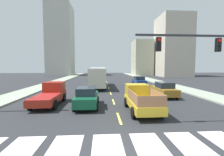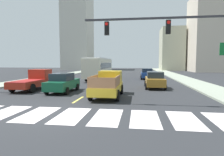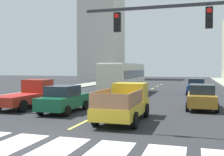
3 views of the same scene
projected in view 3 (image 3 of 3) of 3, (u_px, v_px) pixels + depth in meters
The scene contains 20 objects.
ground_plane at pixel (34, 146), 9.86m from camera, with size 160.00×160.00×0.00m, color #292B2E.
sidewalk_left at pixel (36, 93), 30.39m from camera, with size 3.31×110.00×0.15m, color #959D8B.
crosswalk_stripe_4 at pixel (13, 144), 10.13m from camera, with size 1.38×3.03×0.01m, color silver.
crosswalk_stripe_5 at pixel (57, 148), 9.59m from camera, with size 1.38×3.03×0.01m, color silver.
crosswalk_stripe_6 at pixel (107, 153), 9.06m from camera, with size 1.38×3.03×0.01m, color silver.
lane_dash_0 at pixel (79, 124), 13.69m from camera, with size 0.16×2.40×0.01m, color #E4D553.
lane_dash_1 at pixel (109, 110), 18.47m from camera, with size 0.16×2.40×0.01m, color #E4D553.
lane_dash_2 at pixel (127, 101), 23.25m from camera, with size 0.16×2.40×0.01m, color #E4D553.
lane_dash_3 at pixel (138, 95), 28.02m from camera, with size 0.16×2.40×0.01m, color #E4D553.
lane_dash_4 at pixel (147, 91), 32.80m from camera, with size 0.16×2.40×0.01m, color #E4D553.
lane_dash_5 at pixel (153, 88), 37.58m from camera, with size 0.16×2.40×0.01m, color #E4D553.
lane_dash_6 at pixel (157, 86), 42.36m from camera, with size 0.16×2.40×0.01m, color #E4D553.
lane_dash_7 at pixel (161, 84), 47.14m from camera, with size 0.16×2.40×0.01m, color #E4D553.
pickup_stakebed at pixel (125, 103), 14.86m from camera, with size 2.18×5.20×1.96m.
pickup_dark at pixel (29, 95), 19.66m from camera, with size 2.18×5.20×1.96m.
city_bus at pixel (124, 76), 29.42m from camera, with size 2.72×10.80×3.32m.
sedan_near_left at pixel (64, 99), 17.40m from camera, with size 2.02×4.40×1.72m.
sedan_near_right at pixel (196, 87), 28.98m from camera, with size 2.02×4.40×1.72m.
sedan_mid at pixel (202, 97), 18.68m from camera, with size 2.02×4.40×1.72m.
tower_tall_centre at pixel (102, 26), 70.29m from camera, with size 9.33×10.98×27.62m, color beige.
Camera 3 is at (5.55, -8.52, 2.85)m, focal length 43.61 mm.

